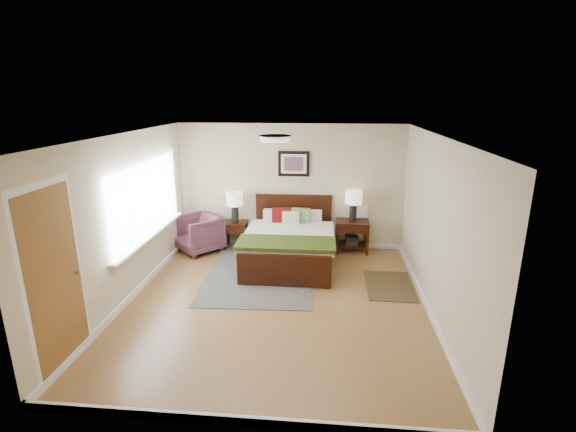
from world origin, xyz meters
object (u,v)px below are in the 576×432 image
object	(u,v)px
bed	(289,238)
nightstand_left	(235,228)
lamp_left	(235,202)
armchair	(199,233)
lamp_right	(354,200)
rug_persian	(260,273)
nightstand_right	(352,233)

from	to	relation	value
bed	nightstand_left	distance (m)	1.38
lamp_left	armchair	distance (m)	0.96
lamp_right	rug_persian	size ratio (longest dim) A/B	0.24
lamp_left	lamp_right	world-z (taller)	lamp_right
nightstand_left	nightstand_right	bearing A→B (deg)	0.16
nightstand_left	lamp_right	world-z (taller)	lamp_right
bed	armchair	bearing A→B (deg)	165.41
nightstand_right	rug_persian	distance (m)	2.11
bed	rug_persian	distance (m)	0.85
nightstand_left	lamp_right	distance (m)	2.44
bed	nightstand_right	size ratio (longest dim) A/B	3.13
nightstand_left	rug_persian	distance (m)	1.49
lamp_left	lamp_right	size ratio (longest dim) A/B	1.00
nightstand_right	lamp_right	bearing A→B (deg)	90.00
nightstand_left	armchair	bearing A→B (deg)	-160.19
bed	armchair	distance (m)	1.93
armchair	rug_persian	xyz separation A→B (m)	(1.40, -1.00, -0.36)
nightstand_left	rug_persian	xyz separation A→B (m)	(0.70, -1.25, -0.42)
bed	lamp_right	distance (m)	1.52
nightstand_right	lamp_left	world-z (taller)	lamp_left
nightstand_left	armchair	xyz separation A→B (m)	(-0.69, -0.25, -0.06)
nightstand_left	armchair	size ratio (longest dim) A/B	0.67
nightstand_left	lamp_right	xyz separation A→B (m)	(2.36, 0.02, 0.63)
lamp_left	armchair	size ratio (longest dim) A/B	0.76
lamp_right	bed	bearing A→B (deg)	-147.56
bed	lamp_left	xyz separation A→B (m)	(-1.17, 0.76, 0.47)
bed	armchair	size ratio (longest dim) A/B	2.48
bed	nightstand_right	world-z (taller)	bed
nightstand_right	armchair	bearing A→B (deg)	-175.19
lamp_left	lamp_right	distance (m)	2.36
nightstand_left	lamp_left	world-z (taller)	lamp_left
rug_persian	armchair	bearing A→B (deg)	142.07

